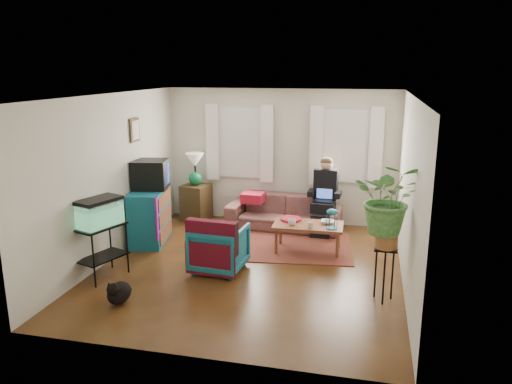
% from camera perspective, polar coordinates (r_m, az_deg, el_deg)
% --- Properties ---
extents(floor, '(4.50, 5.00, 0.01)m').
position_cam_1_polar(floor, '(7.74, -0.68, -8.63)').
color(floor, '#4F2B14').
rests_on(floor, ground).
extents(ceiling, '(4.50, 5.00, 0.01)m').
position_cam_1_polar(ceiling, '(7.15, -0.74, 10.97)').
color(ceiling, white).
rests_on(ceiling, wall_back).
extents(wall_back, '(4.50, 0.01, 2.60)m').
position_cam_1_polar(wall_back, '(9.73, 2.80, 4.07)').
color(wall_back, silver).
rests_on(wall_back, floor).
extents(wall_front, '(4.50, 0.01, 2.60)m').
position_cam_1_polar(wall_front, '(5.04, -7.49, -5.62)').
color(wall_front, silver).
rests_on(wall_front, floor).
extents(wall_left, '(0.01, 5.00, 2.60)m').
position_cam_1_polar(wall_left, '(8.16, -16.26, 1.56)').
color(wall_left, silver).
rests_on(wall_left, floor).
extents(wall_right, '(0.01, 5.00, 2.60)m').
position_cam_1_polar(wall_right, '(7.16, 17.07, -0.19)').
color(wall_right, silver).
rests_on(wall_right, floor).
extents(window_left, '(1.08, 0.04, 1.38)m').
position_cam_1_polar(window_left, '(9.85, -1.82, 5.67)').
color(window_left, white).
rests_on(window_left, wall_back).
extents(window_right, '(1.08, 0.04, 1.38)m').
position_cam_1_polar(window_right, '(9.53, 10.23, 5.18)').
color(window_right, white).
rests_on(window_right, wall_back).
extents(curtains_left, '(1.36, 0.06, 1.50)m').
position_cam_1_polar(curtains_left, '(9.77, -1.94, 5.61)').
color(curtains_left, white).
rests_on(curtains_left, wall_back).
extents(curtains_right, '(1.36, 0.06, 1.50)m').
position_cam_1_polar(curtains_right, '(9.46, 10.21, 5.11)').
color(curtains_right, white).
rests_on(curtains_right, wall_back).
extents(picture_frame, '(0.04, 0.32, 0.40)m').
position_cam_1_polar(picture_frame, '(8.77, -13.66, 6.89)').
color(picture_frame, '#3D2616').
rests_on(picture_frame, wall_left).
extents(area_rug, '(2.17, 1.82, 0.01)m').
position_cam_1_polar(area_rug, '(8.62, 4.13, -6.18)').
color(area_rug, maroon).
rests_on(area_rug, floor).
extents(sofa, '(2.17, 0.97, 0.83)m').
position_cam_1_polar(sofa, '(9.47, 3.21, -1.70)').
color(sofa, brown).
rests_on(sofa, floor).
extents(seated_person, '(0.57, 0.69, 1.27)m').
position_cam_1_polar(seated_person, '(9.27, 7.84, -0.76)').
color(seated_person, black).
rests_on(seated_person, sofa).
extents(side_table, '(0.58, 0.58, 0.71)m').
position_cam_1_polar(side_table, '(10.07, -6.86, -1.17)').
color(side_table, '#3E2217').
rests_on(side_table, floor).
extents(table_lamp, '(0.43, 0.43, 0.65)m').
position_cam_1_polar(table_lamp, '(9.92, -6.97, 2.52)').
color(table_lamp, white).
rests_on(table_lamp, side_table).
extents(dresser, '(0.70, 1.12, 0.94)m').
position_cam_1_polar(dresser, '(8.91, -12.03, -2.67)').
color(dresser, '#115D67').
rests_on(dresser, floor).
extents(crt_tv, '(0.66, 0.62, 0.50)m').
position_cam_1_polar(crt_tv, '(8.83, -11.97, 1.99)').
color(crt_tv, black).
rests_on(crt_tv, dresser).
extents(aquarium_stand, '(0.60, 0.79, 0.79)m').
position_cam_1_polar(aquarium_stand, '(7.60, -17.13, -6.54)').
color(aquarium_stand, black).
rests_on(aquarium_stand, floor).
extents(aquarium, '(0.54, 0.72, 0.41)m').
position_cam_1_polar(aquarium, '(7.42, -17.47, -2.18)').
color(aquarium, '#7FD899').
rests_on(aquarium, aquarium_stand).
extents(black_cat, '(0.30, 0.44, 0.36)m').
position_cam_1_polar(black_cat, '(6.81, -15.38, -10.80)').
color(black_cat, black).
rests_on(black_cat, floor).
extents(armchair, '(0.80, 0.76, 0.77)m').
position_cam_1_polar(armchair, '(7.55, -4.22, -6.15)').
color(armchair, navy).
rests_on(armchair, floor).
extents(serape_throw, '(0.78, 0.24, 0.63)m').
position_cam_1_polar(serape_throw, '(7.24, -5.11, -5.73)').
color(serape_throw, '#9E0A0A').
rests_on(serape_throw, armchair).
extents(coffee_table, '(1.15, 0.65, 0.47)m').
position_cam_1_polar(coffee_table, '(8.36, 5.95, -5.21)').
color(coffee_table, brown).
rests_on(coffee_table, floor).
extents(cup_a, '(0.13, 0.13, 0.10)m').
position_cam_1_polar(cup_a, '(8.20, 4.12, -3.45)').
color(cup_a, white).
rests_on(cup_a, coffee_table).
extents(cup_b, '(0.11, 0.11, 0.10)m').
position_cam_1_polar(cup_b, '(8.09, 6.22, -3.76)').
color(cup_b, beige).
rests_on(cup_b, coffee_table).
extents(bowl, '(0.23, 0.23, 0.06)m').
position_cam_1_polar(bowl, '(8.36, 8.19, -3.40)').
color(bowl, white).
rests_on(bowl, coffee_table).
extents(snack_tray, '(0.36, 0.36, 0.04)m').
position_cam_1_polar(snack_tray, '(8.47, 4.01, -3.11)').
color(snack_tray, '#B21414').
rests_on(snack_tray, coffee_table).
extents(birdcage, '(0.19, 0.19, 0.33)m').
position_cam_1_polar(birdcage, '(8.07, 8.69, -3.04)').
color(birdcage, '#115B6B').
rests_on(birdcage, coffee_table).
extents(plant_stand, '(0.32, 0.32, 0.74)m').
position_cam_1_polar(plant_stand, '(6.80, 14.42, -9.06)').
color(plant_stand, black).
rests_on(plant_stand, floor).
extents(potted_plant, '(0.85, 0.74, 0.93)m').
position_cam_1_polar(potted_plant, '(6.51, 14.89, -1.94)').
color(potted_plant, '#599947').
rests_on(potted_plant, plant_stand).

